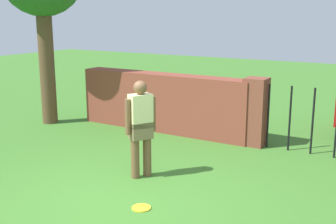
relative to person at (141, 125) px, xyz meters
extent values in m
plane|color=#3D7528|center=(0.28, -1.03, -0.90)|extent=(40.00, 40.00, 0.00)
cube|color=brown|center=(-1.22, 2.68, -0.23)|extent=(4.22, 0.50, 1.33)
cylinder|color=brown|center=(-4.03, 1.85, 0.62)|extent=(0.37, 0.37, 3.03)
cylinder|color=brown|center=(-0.06, -0.10, -0.47)|extent=(0.14, 0.14, 0.85)
cylinder|color=brown|center=(0.06, 0.10, -0.47)|extent=(0.14, 0.14, 0.85)
cube|color=olive|center=(0.00, 0.00, -0.10)|extent=(0.37, 0.42, 0.28)
cube|color=beige|center=(0.00, 0.00, 0.23)|extent=(0.37, 0.42, 0.55)
sphere|color=brown|center=(0.00, 0.00, 0.61)|extent=(0.22, 0.22, 0.22)
cylinder|color=brown|center=(-0.11, -0.19, 0.15)|extent=(0.09, 0.09, 0.58)
cylinder|color=brown|center=(0.11, 0.19, 0.15)|extent=(0.09, 0.09, 0.58)
cube|color=brown|center=(0.99, 2.68, -0.20)|extent=(0.44, 0.44, 1.40)
cylinder|color=black|center=(1.26, 2.68, -0.25)|extent=(0.04, 0.04, 1.30)
cylinder|color=black|center=(1.70, 2.68, -0.25)|extent=(0.04, 0.04, 1.30)
cylinder|color=black|center=(2.14, 2.68, -0.25)|extent=(0.04, 0.04, 1.30)
cylinder|color=yellow|center=(0.69, -1.00, -0.89)|extent=(0.27, 0.27, 0.02)
camera|label=1|loc=(3.88, -5.59, 1.77)|focal=46.10mm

